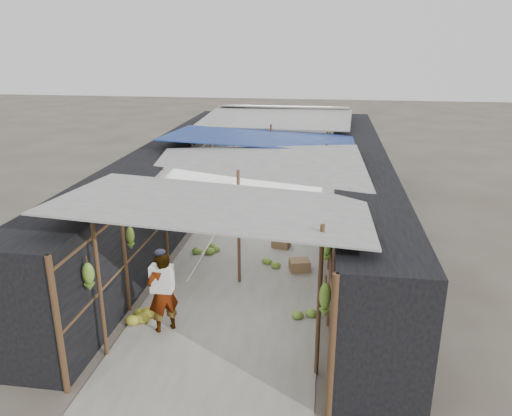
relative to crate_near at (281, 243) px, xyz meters
The scene contains 14 objects.
ground 5.17m from the crate_near, 98.27° to the right, with size 80.00×80.00×0.00m, color #6B6356.
aisle_slab 1.58m from the crate_near, 118.13° to the left, with size 3.60×16.00×0.02m, color #9E998E.
stall_left 3.85m from the crate_near, 158.03° to the left, with size 1.40×15.00×2.30m, color black.
stall_right 2.61m from the crate_near, 35.36° to the left, with size 1.40×15.00×2.30m, color black.
crate_near is the anchor object (origin of this frame).
crate_mid 1.44m from the crate_near, 67.20° to the right, with size 0.47×0.38×0.28m, color #96764C.
crate_back 7.41m from the crate_near, 98.62° to the left, with size 0.47×0.38×0.30m, color #96764C.
black_basin 5.03m from the crate_near, 82.79° to the left, with size 0.61×0.61×0.18m, color black.
vendor_elderly 4.63m from the crate_near, 112.93° to the right, with size 0.57×0.38×1.58m, color white.
shopper_blue 4.51m from the crate_near, 102.69° to the left, with size 0.75×0.59×1.55m, color #1C4E8D.
vendor_seated 1.36m from the crate_near, 46.26° to the left, with size 0.53×0.30×0.82m, color #4B4841.
market_canopy 2.94m from the crate_near, 112.64° to the left, with size 5.62×15.20×2.77m.
hanging_bananas 2.02m from the crate_near, 120.47° to the left, with size 3.96×14.34×0.88m.
floor_bananas 1.61m from the crate_near, 114.11° to the left, with size 4.03×10.39×0.36m.
Camera 1 is at (1.81, -6.92, 5.17)m, focal length 35.00 mm.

